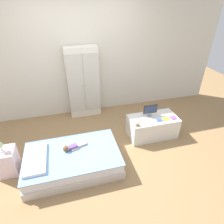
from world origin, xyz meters
TOP-DOWN VIEW (x-y plane):
  - ground_plane at (0.00, 0.00)m, footprint 10.00×10.00m
  - back_wall at (0.00, 1.57)m, footprint 6.40×0.05m
  - bed at (-0.40, -0.16)m, footprint 1.47×0.90m
  - pillow at (-0.94, -0.16)m, footprint 0.31×0.65m
  - doll at (-0.41, -0.07)m, footprint 0.39×0.18m
  - nightstand at (-1.39, -0.00)m, footprint 0.30×0.30m
  - wardrobe at (0.02, 1.40)m, footprint 0.67×0.29m
  - tv_stand at (1.17, 0.27)m, footprint 0.92×0.48m
  - tv_monitor at (1.13, 0.36)m, footprint 0.27×0.10m
  - rocking_horse_toy at (0.79, 0.11)m, footprint 0.09×0.04m
  - book_blue at (1.24, 0.16)m, footprint 0.12×0.09m
  - book_yellow at (1.37, 0.16)m, footprint 0.15×0.09m
  - book_purple at (1.52, 0.16)m, footprint 0.11×0.11m

SIDE VIEW (x-z plane):
  - ground_plane at x=0.00m, z-range -0.02..0.00m
  - bed at x=-0.40m, z-range 0.00..0.30m
  - tv_stand at x=1.17m, z-range 0.00..0.41m
  - nightstand at x=-1.39m, z-range 0.00..0.44m
  - pillow at x=-0.94m, z-range 0.30..0.35m
  - doll at x=-0.41m, z-range 0.29..0.39m
  - book_blue at x=1.24m, z-range 0.41..0.42m
  - book_purple at x=1.52m, z-range 0.41..0.42m
  - book_yellow at x=1.37m, z-range 0.41..0.42m
  - rocking_horse_toy at x=0.79m, z-range 0.41..0.52m
  - tv_monitor at x=1.13m, z-range 0.43..0.66m
  - wardrobe at x=0.02m, z-range 0.00..1.54m
  - back_wall at x=0.00m, z-range 0.00..2.70m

